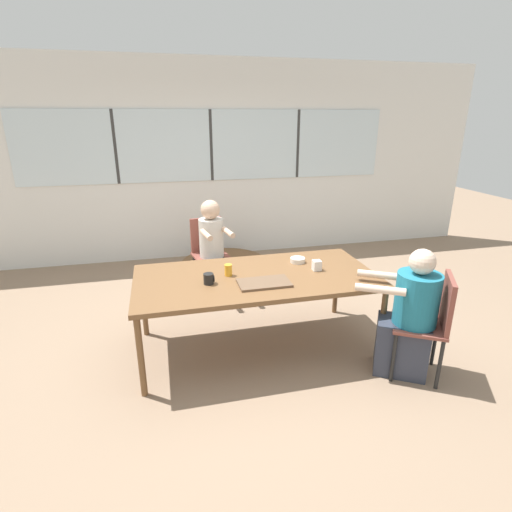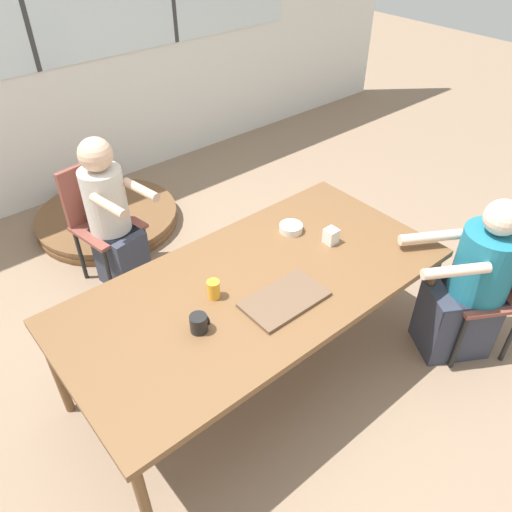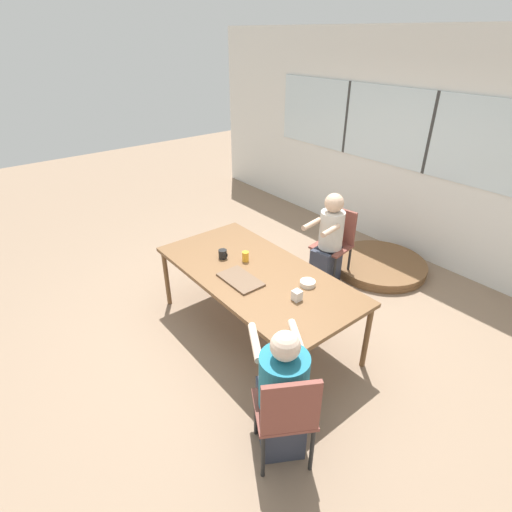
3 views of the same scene
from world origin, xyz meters
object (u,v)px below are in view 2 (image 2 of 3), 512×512
person_man_blue_shirt (470,289)px  juice_glass (214,289)px  bowl_white_shallow (291,228)px  folded_table_stack (108,218)px  chair_for_woman_green_shirt (98,213)px  person_woman_green_shirt (112,222)px  coffee_mug (199,323)px  chair_for_man_blue_shirt (500,280)px  milk_carton_small (331,236)px

person_man_blue_shirt → juice_glass: 1.55m
bowl_white_shallow → folded_table_stack: bearing=103.3°
chair_for_woman_green_shirt → person_woman_green_shirt: person_woman_green_shirt is taller
juice_glass → folded_table_stack: size_ratio=0.09×
coffee_mug → juice_glass: juice_glass is taller
chair_for_woman_green_shirt → folded_table_stack: size_ratio=0.75×
chair_for_woman_green_shirt → chair_for_man_blue_shirt: same height
person_man_blue_shirt → coffee_mug: person_man_blue_shirt is taller
chair_for_man_blue_shirt → folded_table_stack: (-1.22, 2.77, -0.47)m
chair_for_woman_green_shirt → milk_carton_small: chair_for_woman_green_shirt is taller
juice_glass → bowl_white_shallow: 0.72m
folded_table_stack → chair_for_woman_green_shirt: bearing=-115.2°
chair_for_woman_green_shirt → coffee_mug: (-0.18, -1.53, 0.23)m
chair_for_woman_green_shirt → coffee_mug: bearing=73.7°
chair_for_woman_green_shirt → milk_carton_small: (0.80, -1.44, 0.23)m
milk_carton_small → person_woman_green_shirt: bearing=121.2°
chair_for_woman_green_shirt → milk_carton_small: size_ratio=9.65×
coffee_mug → bowl_white_shallow: (0.89, 0.31, -0.02)m
person_woman_green_shirt → coffee_mug: 1.40m
chair_for_woman_green_shirt → person_man_blue_shirt: bearing=113.3°
chair_for_woman_green_shirt → coffee_mug: 1.56m
person_woman_green_shirt → coffee_mug: size_ratio=12.45×
folded_table_stack → juice_glass: bearing=-97.8°
person_man_blue_shirt → bowl_white_shallow: bearing=66.8°
chair_for_woman_green_shirt → bowl_white_shallow: size_ratio=6.31×
chair_for_man_blue_shirt → bowl_white_shallow: size_ratio=6.31×
coffee_mug → milk_carton_small: size_ratio=1.00×
bowl_white_shallow → folded_table_stack: 1.97m
chair_for_woman_green_shirt → coffee_mug: size_ratio=9.66×
person_woman_green_shirt → folded_table_stack: bearing=-118.0°
coffee_mug → milk_carton_small: same height
juice_glass → folded_table_stack: (0.27, 1.97, -0.71)m
chair_for_man_blue_shirt → juice_glass: 1.71m
coffee_mug → bowl_white_shallow: 0.94m
bowl_white_shallow → milk_carton_small: bearing=-66.5°
chair_for_man_blue_shirt → juice_glass: (-1.49, 0.80, 0.24)m
person_woman_green_shirt → milk_carton_small: 1.52m
chair_for_man_blue_shirt → folded_table_stack: 3.07m
person_man_blue_shirt → bowl_white_shallow: (-0.64, 0.88, 0.26)m
coffee_mug → bowl_white_shallow: size_ratio=0.65×
chair_for_man_blue_shirt → bowl_white_shallow: 1.27m
person_woman_green_shirt → person_man_blue_shirt: bearing=114.8°
milk_carton_small → person_man_blue_shirt: bearing=-50.1°
coffee_mug → folded_table_stack: 2.28m
person_man_blue_shirt → folded_table_stack: 2.92m
juice_glass → bowl_white_shallow: bearing=13.8°
coffee_mug → milk_carton_small: bearing=4.8°
person_man_blue_shirt → coffee_mug: 1.66m
person_woman_green_shirt → folded_table_stack: person_woman_green_shirt is taller
person_woman_green_shirt → person_man_blue_shirt: (1.32, -1.94, -0.05)m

